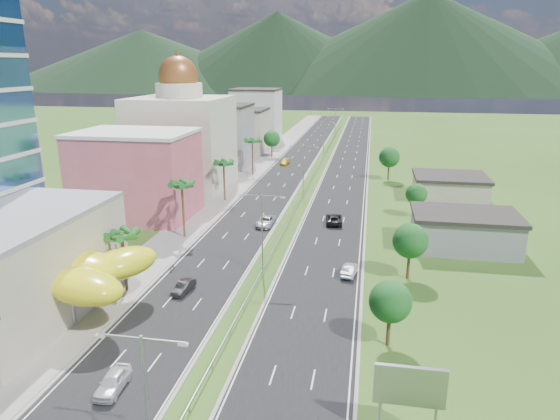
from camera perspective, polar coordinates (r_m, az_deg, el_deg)
The scene contains 36 objects.
ground at distance 58.55m, azimuth -4.10°, elevation -11.15°, with size 500.00×500.00×0.00m, color #2D5119.
road_left at distance 144.29m, azimuth 1.81°, elevation 5.61°, with size 11.00×260.00×0.04m, color black.
road_right at distance 142.91m, azimuth 7.79°, elevation 5.36°, with size 11.00×260.00×0.04m, color black.
sidewalk_left at distance 145.95m, azimuth -1.90°, elevation 5.75°, with size 7.00×260.00×0.12m, color gray.
median_guardrail at distance 125.72m, azimuth 3.98°, elevation 4.24°, with size 0.10×216.06×0.76m.
streetlight_median_a at distance 34.98m, azimuth -15.06°, elevation -19.72°, with size 6.04×0.25×11.00m.
streetlight_median_b at distance 64.91m, azimuth -2.05°, elevation -1.83°, with size 6.04×0.25×11.00m.
streetlight_median_c at distance 103.10m, azimuth 2.68°, elevation 5.04°, with size 6.04×0.25×11.00m.
streetlight_median_d at distance 147.22m, azimuth 5.04°, elevation 8.42°, with size 6.04×0.25×11.00m.
streetlight_median_e at distance 191.75m, azimuth 6.33°, elevation 10.24°, with size 6.04×0.25×11.00m.
lime_canopy at distance 61.05m, azimuth -23.80°, elevation -6.25°, with size 18.00×15.00×7.40m.
pink_shophouse at distance 94.03m, azimuth -16.06°, elevation 3.77°, with size 20.00×15.00×15.00m, color #C4505C.
domed_building at distance 114.09m, azimuth -11.17°, elevation 8.20°, with size 20.00×20.00×28.70m.
midrise_grey at distance 137.61m, azimuth -6.93°, elevation 8.34°, with size 16.00×15.00×16.00m, color gray.
midrise_beige at distance 158.78m, azimuth -4.58°, elevation 8.92°, with size 16.00×15.00×13.00m, color #B0A190.
midrise_white at distance 180.68m, azimuth -2.72°, elevation 10.66°, with size 16.00×15.00×18.00m, color silver.
billboard at distance 39.54m, azimuth 14.60°, elevation -19.11°, with size 5.20×0.35×6.20m.
shed_near at distance 80.48m, azimuth 20.30°, elevation -2.41°, with size 15.00×10.00×5.00m, color gray.
shed_far at distance 109.39m, azimuth 18.79°, elevation 2.39°, with size 14.00×12.00×4.40m, color #B0A190.
palm_tree_b at distance 62.87m, azimuth -17.62°, elevation -2.93°, with size 3.60×3.60×8.10m.
palm_tree_c at distance 79.91m, azimuth -11.15°, elevation 2.67°, with size 3.60×3.60×9.60m.
palm_tree_d at distance 101.35m, azimuth -6.45°, elevation 5.21°, with size 3.60×3.60×8.60m.
palm_tree_e at distance 125.01m, azimuth -3.19°, elevation 7.76°, with size 3.60×3.60×9.40m.
leafy_tree_lfar at distance 149.58m, azimuth -0.95°, elevation 8.16°, with size 4.90×4.90×8.05m.
leafy_tree_ra at distance 50.47m, azimuth 12.50°, elevation -10.20°, with size 4.20×4.20×6.90m.
leafy_tree_rb at distance 66.19m, azimuth 14.67°, elevation -3.45°, with size 4.55×4.55×7.47m.
leafy_tree_rc at distance 93.43m, azimuth 15.31°, elevation 1.77°, with size 3.85×3.85×6.33m.
leafy_tree_rd at distance 122.20m, azimuth 12.38°, elevation 5.91°, with size 4.90×4.90×8.05m.
mountain_ridge at distance 503.11m, azimuth 15.97°, elevation 12.72°, with size 860.00×140.00×90.00m, color black, non-canonical shape.
car_white_near_left at distance 47.44m, azimuth -18.57°, elevation -18.10°, with size 1.89×4.70×1.60m, color silver.
car_dark_left at distance 62.98m, azimuth -10.95°, elevation -8.62°, with size 1.46×4.19×1.38m, color black.
car_silver_mid_left at distance 86.21m, azimuth -1.65°, elevation -1.30°, with size 2.64×5.73×1.59m, color #A7ABAF.
car_yellow_far_left at distance 138.99m, azimuth 0.55°, elevation 5.51°, with size 2.02×4.96×1.44m, color gold.
car_silver_right at distance 67.20m, azimuth 7.96°, elevation -6.76°, with size 1.60×4.58×1.51m, color #A4A7AC.
car_dark_far_right at distance 87.90m, azimuth 6.19°, elevation -1.02°, with size 2.73×5.93×1.65m, color black.
motorcycle at distance 69.57m, azimuth -12.22°, elevation -6.33°, with size 0.53×1.76×1.12m, color black.
Camera 1 is at (13.25, -50.21, 27.06)m, focal length 32.00 mm.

